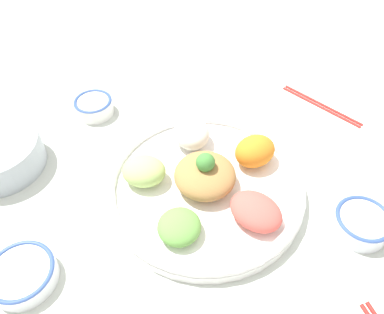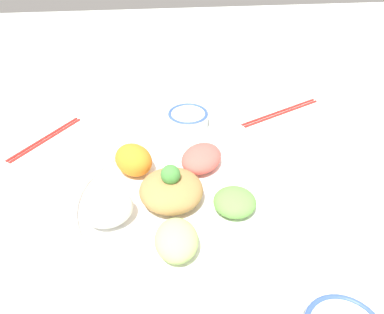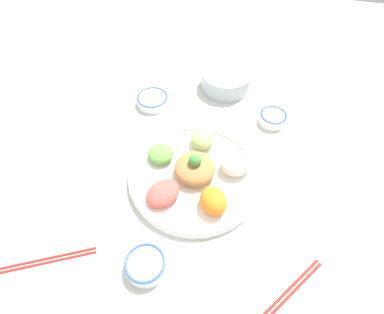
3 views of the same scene
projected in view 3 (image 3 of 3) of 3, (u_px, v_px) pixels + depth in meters
ground_plane at (184, 187)px, 0.88m from camera, size 2.40×2.40×0.00m
salad_platter at (195, 173)px, 0.88m from camera, size 0.37×0.37×0.10m
sauce_bowl_red at (146, 265)px, 0.73m from camera, size 0.09×0.09×0.04m
rice_bowl_blue at (273, 118)px, 1.02m from camera, size 0.08×0.08×0.04m
sauce_bowl_dark at (153, 100)px, 1.07m from camera, size 0.10×0.10×0.03m
side_serving_bowl at (226, 79)px, 1.11m from camera, size 0.17×0.17×0.06m
chopsticks_pair_near at (291, 290)px, 0.71m from camera, size 0.14×0.17×0.01m
chopsticks_pair_far at (45, 261)px, 0.75m from camera, size 0.22×0.12×0.01m
serving_spoon_main at (29, 191)px, 0.87m from camera, size 0.11×0.09×0.01m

